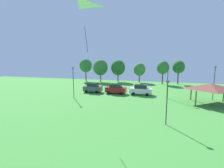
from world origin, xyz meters
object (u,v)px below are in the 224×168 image
kite_flying_0 (80,19)px  parked_car_second_from_left (116,89)px  light_post_2 (73,81)px  treeline_tree_3 (139,69)px  light_post_3 (168,80)px  treeline_tree_4 (163,68)px  park_pavilion (211,87)px  parked_car_third_from_left (141,90)px  treeline_tree_5 (179,67)px  treeline_tree_2 (118,68)px  parked_car_leftmost (93,88)px  treeline_tree_0 (86,66)px  treeline_tree_1 (100,67)px  light_post_0 (167,100)px  light_post_1 (214,81)px

kite_flying_0 → parked_car_second_from_left: kite_flying_0 is taller
light_post_2 → treeline_tree_3: size_ratio=0.98×
light_post_2 → light_post_3: (18.03, 4.55, 0.20)m
light_post_2 → light_post_3: size_ratio=0.94×
treeline_tree_3 → treeline_tree_4: (7.16, -1.94, 0.81)m
kite_flying_0 → park_pavilion: size_ratio=0.63×
parked_car_third_from_left → park_pavilion: park_pavilion is taller
parked_car_second_from_left → park_pavilion: size_ratio=0.65×
treeline_tree_5 → park_pavilion: bearing=-81.9°
parked_car_third_from_left → treeline_tree_3: size_ratio=0.76×
parked_car_third_from_left → treeline_tree_2: treeline_tree_2 is taller
parked_car_leftmost → treeline_tree_4: 23.70m
light_post_2 → treeline_tree_0: size_ratio=0.82×
treeline_tree_2 → treeline_tree_3: 7.03m
kite_flying_0 → treeline_tree_0: kite_flying_0 is taller
park_pavilion → treeline_tree_4: (-7.81, 21.22, 1.91)m
treeline_tree_1 → park_pavilion: bearing=-37.2°
treeline_tree_5 → light_post_3: bearing=-101.0°
parked_car_third_from_left → light_post_0: size_ratio=0.88×
light_post_2 → kite_flying_0: bearing=-57.0°
light_post_2 → treeline_tree_1: 23.28m
kite_flying_0 → light_post_2: kite_flying_0 is taller
kite_flying_0 → light_post_1: kite_flying_0 is taller
light_post_2 → treeline_tree_5: bearing=48.7°
parked_car_leftmost → park_pavilion: size_ratio=0.59×
parked_car_third_from_left → treeline_tree_5: size_ratio=0.67×
treeline_tree_5 → light_post_2: bearing=-131.3°
light_post_0 → light_post_2: (-17.38, 9.69, 0.37)m
parked_car_second_from_left → light_post_1: (19.38, -0.71, 2.54)m
parked_car_third_from_left → treeline_tree_4: size_ratio=0.68×
parked_car_third_from_left → light_post_1: size_ratio=0.74×
parked_car_leftmost → treeline_tree_4: (15.82, 17.21, 3.88)m
parked_car_leftmost → light_post_1: (24.91, -0.76, 2.53)m
parked_car_third_from_left → treeline_tree_0: size_ratio=0.63×
parked_car_leftmost → treeline_tree_0: size_ratio=0.56×
treeline_tree_2 → parked_car_third_from_left: bearing=-63.0°
treeline_tree_4 → treeline_tree_0: bearing=179.4°
parked_car_leftmost → light_post_2: bearing=-103.6°
treeline_tree_1 → treeline_tree_5: treeline_tree_1 is taller
parked_car_second_from_left → kite_flying_0: bearing=-89.8°
parked_car_leftmost → treeline_tree_4: bearing=48.0°
treeline_tree_1 → treeline_tree_5: (24.21, 1.87, 0.37)m
parked_car_third_from_left → treeline_tree_3: 19.31m
kite_flying_0 → park_pavilion: kite_flying_0 is taller
treeline_tree_2 → light_post_2: bearing=-97.4°
park_pavilion → treeline_tree_4: 22.70m
light_post_0 → treeline_tree_3: treeline_tree_3 is taller
treeline_tree_2 → treeline_tree_0: bearing=-173.4°
parked_car_third_from_left → treeline_tree_0: (-20.34, 17.24, 4.12)m
light_post_0 → treeline_tree_2: treeline_tree_2 is taller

